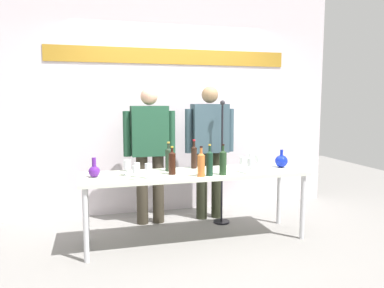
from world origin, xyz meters
TOP-DOWN VIEW (x-y plane):
  - ground_plane at (0.00, 0.00)m, footprint 10.00×10.00m
  - back_wall at (0.00, 1.22)m, footprint 4.58×0.11m
  - display_table at (0.00, 0.00)m, footprint 2.39×0.63m
  - decanter_blue_left at (-1.04, 0.02)m, footprint 0.11×0.11m
  - decanter_blue_right at (1.02, 0.02)m, footprint 0.14×0.14m
  - presenter_left at (-0.38, 0.70)m, footprint 0.63×0.22m
  - presenter_right at (0.38, 0.70)m, footprint 0.64×0.22m
  - wine_bottle_0 at (0.23, -0.20)m, footprint 0.07×0.07m
  - wine_bottle_1 at (-0.27, -0.05)m, footprint 0.07×0.07m
  - wine_bottle_2 at (-0.01, -0.23)m, footprint 0.07×0.07m
  - wine_bottle_3 at (-0.26, 0.14)m, footprint 0.07×0.07m
  - wine_bottle_4 at (0.08, -0.22)m, footprint 0.07×0.07m
  - wine_bottle_5 at (0.04, 0.23)m, footprint 0.07×0.07m
  - wine_glass_left_0 at (-0.63, -0.09)m, footprint 0.06×0.06m
  - wine_glass_left_1 at (-0.72, 0.06)m, footprint 0.06×0.06m
  - wine_glass_left_2 at (-0.69, 0.25)m, footprint 0.06×0.06m
  - wine_glass_left_3 at (-0.66, -0.23)m, footprint 0.06×0.06m
  - wine_glass_left_4 at (-0.72, -0.03)m, footprint 0.07×0.07m
  - wine_glass_left_5 at (-0.53, -0.19)m, footprint 0.07×0.07m
  - wine_glass_right_0 at (0.52, -0.24)m, footprint 0.07×0.07m
  - wine_glass_right_1 at (0.79, 0.15)m, footprint 0.06×0.06m
  - wine_glass_right_2 at (0.73, 0.22)m, footprint 0.06×0.06m
  - wine_glass_right_3 at (0.48, -0.13)m, footprint 0.06×0.06m
  - wine_glass_right_4 at (0.72, -0.02)m, footprint 0.06×0.06m
  - microphone_stand at (0.47, 0.47)m, footprint 0.20×0.20m

SIDE VIEW (x-z plane):
  - ground_plane at x=0.00m, z-range 0.00..0.00m
  - microphone_stand at x=0.47m, z-range -0.25..1.26m
  - display_table at x=0.00m, z-range 0.31..1.06m
  - decanter_blue_left at x=-1.04m, z-range 0.72..0.91m
  - decanter_blue_right at x=1.02m, z-range 0.72..0.92m
  - wine_glass_left_2 at x=-0.69m, z-range 0.77..0.90m
  - wine_glass_left_0 at x=-0.63m, z-range 0.77..0.92m
  - wine_glass_left_1 at x=-0.72m, z-range 0.77..0.92m
  - wine_glass_left_3 at x=-0.66m, z-range 0.78..0.92m
  - wine_glass_right_2 at x=0.73m, z-range 0.78..0.92m
  - wine_glass_right_1 at x=0.79m, z-range 0.78..0.92m
  - wine_glass_left_5 at x=-0.53m, z-range 0.78..0.93m
  - wine_glass_right_4 at x=0.72m, z-range 0.78..0.94m
  - wine_glass_right_3 at x=0.48m, z-range 0.78..0.95m
  - wine_glass_right_0 at x=0.52m, z-range 0.78..0.95m
  - wine_glass_left_4 at x=-0.72m, z-range 0.78..0.95m
  - wine_bottle_1 at x=-0.27m, z-range 0.73..1.02m
  - wine_bottle_2 at x=-0.01m, z-range 0.73..1.03m
  - wine_bottle_4 at x=0.08m, z-range 0.73..1.05m
  - wine_bottle_3 at x=-0.26m, z-range 0.73..1.04m
  - wine_bottle_0 at x=0.23m, z-range 0.73..1.05m
  - wine_bottle_5 at x=0.04m, z-range 0.73..1.05m
  - presenter_left at x=-0.38m, z-range 0.12..1.78m
  - presenter_right at x=0.38m, z-range 0.13..1.81m
  - back_wall at x=0.00m, z-range 0.00..3.00m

